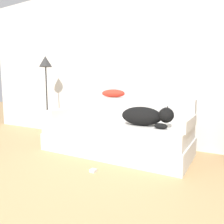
{
  "coord_description": "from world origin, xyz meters",
  "views": [
    {
      "loc": [
        1.41,
        -0.78,
        0.97
      ],
      "look_at": [
        -0.04,
        1.79,
        0.6
      ],
      "focal_mm": 35.0,
      "sensor_mm": 36.0,
      "label": 1
    }
  ],
  "objects_px": {
    "laptop": "(105,121)",
    "power_adapter": "(93,171)",
    "throw_pillow": "(113,93)",
    "floor_lamp": "(46,71)",
    "dog": "(146,116)",
    "couch": "(115,137)"
  },
  "relations": [
    {
      "from": "power_adapter",
      "to": "couch",
      "type": "bearing_deg",
      "value": 99.44
    },
    {
      "from": "laptop",
      "to": "floor_lamp",
      "type": "height_order",
      "value": "floor_lamp"
    },
    {
      "from": "throw_pillow",
      "to": "dog",
      "type": "bearing_deg",
      "value": -30.99
    },
    {
      "from": "laptop",
      "to": "dog",
      "type": "bearing_deg",
      "value": 12.87
    },
    {
      "from": "couch",
      "to": "throw_pillow",
      "type": "relative_size",
      "value": 5.17
    },
    {
      "from": "couch",
      "to": "throw_pillow",
      "type": "bearing_deg",
      "value": 123.24
    },
    {
      "from": "couch",
      "to": "throw_pillow",
      "type": "height_order",
      "value": "throw_pillow"
    },
    {
      "from": "dog",
      "to": "floor_lamp",
      "type": "xyz_separation_m",
      "value": [
        -2.05,
        0.31,
        0.64
      ]
    },
    {
      "from": "couch",
      "to": "throw_pillow",
      "type": "distance_m",
      "value": 0.75
    },
    {
      "from": "throw_pillow",
      "to": "power_adapter",
      "type": "bearing_deg",
      "value": -71.96
    },
    {
      "from": "dog",
      "to": "floor_lamp",
      "type": "bearing_deg",
      "value": 171.34
    },
    {
      "from": "laptop",
      "to": "power_adapter",
      "type": "distance_m",
      "value": 0.84
    },
    {
      "from": "throw_pillow",
      "to": "power_adapter",
      "type": "xyz_separation_m",
      "value": [
        0.36,
        -1.1,
        -0.81
      ]
    },
    {
      "from": "couch",
      "to": "laptop",
      "type": "bearing_deg",
      "value": -148.83
    },
    {
      "from": "dog",
      "to": "couch",
      "type": "bearing_deg",
      "value": 171.83
    },
    {
      "from": "dog",
      "to": "power_adapter",
      "type": "distance_m",
      "value": 0.94
    },
    {
      "from": "dog",
      "to": "throw_pillow",
      "type": "relative_size",
      "value": 1.72
    },
    {
      "from": "floor_lamp",
      "to": "dog",
      "type": "bearing_deg",
      "value": -8.66
    },
    {
      "from": "throw_pillow",
      "to": "floor_lamp",
      "type": "bearing_deg",
      "value": -175.08
    },
    {
      "from": "couch",
      "to": "floor_lamp",
      "type": "relative_size",
      "value": 1.39
    },
    {
      "from": "dog",
      "to": "laptop",
      "type": "bearing_deg",
      "value": -179.59
    },
    {
      "from": "throw_pillow",
      "to": "power_adapter",
      "type": "relative_size",
      "value": 6.19
    }
  ]
}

